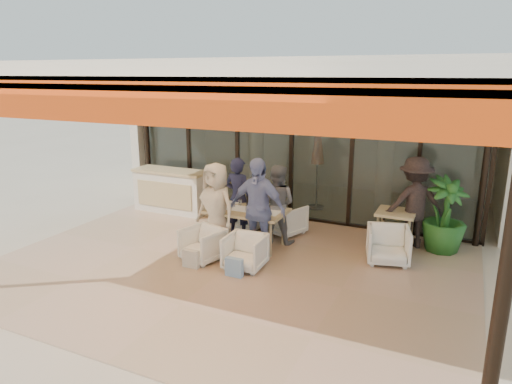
{
  "coord_description": "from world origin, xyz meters",
  "views": [
    {
      "loc": [
        3.51,
        -6.44,
        3.28
      ],
      "look_at": [
        0.1,
        0.9,
        1.15
      ],
      "focal_mm": 32.0,
      "sensor_mm": 36.0,
      "label": 1
    }
  ],
  "objects_px": {
    "diner_grey": "(276,204)",
    "diner_cream": "(216,208)",
    "dining_table": "(247,212)",
    "potted_palm": "(444,215)",
    "side_table": "(396,217)",
    "chair_far_right": "(285,218)",
    "chair_near_right": "(245,250)",
    "chair_near_left": "(203,243)",
    "diner_periwinkle": "(257,209)",
    "diner_navy": "(238,197)",
    "side_chair": "(388,243)",
    "host_counter": "(172,191)",
    "chair_far_left": "(249,215)",
    "standing_woman": "(414,203)"
  },
  "relations": [
    {
      "from": "diner_grey",
      "to": "diner_cream",
      "type": "bearing_deg",
      "value": 42.58
    },
    {
      "from": "dining_table",
      "to": "potted_palm",
      "type": "xyz_separation_m",
      "value": [
        3.44,
        1.29,
        0.03
      ]
    },
    {
      "from": "dining_table",
      "to": "diner_grey",
      "type": "bearing_deg",
      "value": 46.21
    },
    {
      "from": "diner_grey",
      "to": "side_table",
      "type": "relative_size",
      "value": 2.1
    },
    {
      "from": "chair_far_right",
      "to": "diner_cream",
      "type": "height_order",
      "value": "diner_cream"
    },
    {
      "from": "chair_near_right",
      "to": "side_table",
      "type": "height_order",
      "value": "side_table"
    },
    {
      "from": "chair_near_left",
      "to": "diner_periwinkle",
      "type": "height_order",
      "value": "diner_periwinkle"
    },
    {
      "from": "diner_navy",
      "to": "side_chair",
      "type": "height_order",
      "value": "diner_navy"
    },
    {
      "from": "side_table",
      "to": "chair_near_left",
      "type": "bearing_deg",
      "value": -146.03
    },
    {
      "from": "chair_near_right",
      "to": "potted_palm",
      "type": "distance_m",
      "value": 3.78
    },
    {
      "from": "host_counter",
      "to": "side_table",
      "type": "distance_m",
      "value": 5.24
    },
    {
      "from": "chair_far_right",
      "to": "diner_navy",
      "type": "bearing_deg",
      "value": 51.72
    },
    {
      "from": "diner_navy",
      "to": "diner_cream",
      "type": "distance_m",
      "value": 0.9
    },
    {
      "from": "side_chair",
      "to": "potted_palm",
      "type": "relative_size",
      "value": 0.51
    },
    {
      "from": "side_chair",
      "to": "host_counter",
      "type": "bearing_deg",
      "value": 155.76
    },
    {
      "from": "chair_far_left",
      "to": "side_table",
      "type": "relative_size",
      "value": 0.8
    },
    {
      "from": "chair_near_right",
      "to": "diner_cream",
      "type": "bearing_deg",
      "value": 147.09
    },
    {
      "from": "host_counter",
      "to": "side_chair",
      "type": "bearing_deg",
      "value": -10.1
    },
    {
      "from": "chair_near_left",
      "to": "side_table",
      "type": "bearing_deg",
      "value": 49.72
    },
    {
      "from": "standing_woman",
      "to": "potted_palm",
      "type": "xyz_separation_m",
      "value": [
        0.55,
        0.03,
        -0.17
      ]
    },
    {
      "from": "chair_far_right",
      "to": "side_chair",
      "type": "bearing_deg",
      "value": -174.83
    },
    {
      "from": "chair_near_left",
      "to": "diner_periwinkle",
      "type": "bearing_deg",
      "value": 46.52
    },
    {
      "from": "diner_navy",
      "to": "host_counter",
      "type": "bearing_deg",
      "value": -14.88
    },
    {
      "from": "chair_near_left",
      "to": "diner_periwinkle",
      "type": "relative_size",
      "value": 0.36
    },
    {
      "from": "dining_table",
      "to": "chair_far_left",
      "type": "relative_size",
      "value": 2.53
    },
    {
      "from": "standing_woman",
      "to": "potted_palm",
      "type": "bearing_deg",
      "value": 151.74
    },
    {
      "from": "diner_periwinkle",
      "to": "standing_woman",
      "type": "relative_size",
      "value": 1.05
    },
    {
      "from": "host_counter",
      "to": "chair_near_left",
      "type": "height_order",
      "value": "host_counter"
    },
    {
      "from": "chair_far_right",
      "to": "chair_near_right",
      "type": "relative_size",
      "value": 1.07
    },
    {
      "from": "diner_cream",
      "to": "diner_periwinkle",
      "type": "xyz_separation_m",
      "value": [
        0.84,
        0.0,
        0.08
      ]
    },
    {
      "from": "diner_cream",
      "to": "potted_palm",
      "type": "xyz_separation_m",
      "value": [
        3.85,
        1.75,
        -0.13
      ]
    },
    {
      "from": "diner_cream",
      "to": "standing_woman",
      "type": "bearing_deg",
      "value": 39.93
    },
    {
      "from": "chair_far_right",
      "to": "chair_near_left",
      "type": "bearing_deg",
      "value": 87.11
    },
    {
      "from": "diner_cream",
      "to": "side_chair",
      "type": "bearing_deg",
      "value": 26.96
    },
    {
      "from": "diner_navy",
      "to": "standing_woman",
      "type": "relative_size",
      "value": 0.93
    },
    {
      "from": "diner_navy",
      "to": "side_chair",
      "type": "relative_size",
      "value": 2.25
    },
    {
      "from": "diner_periwinkle",
      "to": "standing_woman",
      "type": "xyz_separation_m",
      "value": [
        2.46,
        1.72,
        -0.04
      ]
    },
    {
      "from": "potted_palm",
      "to": "dining_table",
      "type": "bearing_deg",
      "value": -159.43
    },
    {
      "from": "chair_near_left",
      "to": "side_chair",
      "type": "bearing_deg",
      "value": 38.79
    },
    {
      "from": "diner_grey",
      "to": "diner_periwinkle",
      "type": "bearing_deg",
      "value": 85.6
    },
    {
      "from": "chair_near_left",
      "to": "chair_near_right",
      "type": "height_order",
      "value": "chair_near_left"
    },
    {
      "from": "side_table",
      "to": "chair_far_right",
      "type": "bearing_deg",
      "value": -176.48
    },
    {
      "from": "diner_periwinkle",
      "to": "standing_woman",
      "type": "height_order",
      "value": "diner_periwinkle"
    },
    {
      "from": "dining_table",
      "to": "diner_cream",
      "type": "xyz_separation_m",
      "value": [
        -0.41,
        -0.46,
        0.16
      ]
    },
    {
      "from": "diner_periwinkle",
      "to": "potted_palm",
      "type": "xyz_separation_m",
      "value": [
        3.01,
        1.75,
        -0.21
      ]
    },
    {
      "from": "chair_far_left",
      "to": "potted_palm",
      "type": "bearing_deg",
      "value": -175.13
    },
    {
      "from": "chair_near_left",
      "to": "diner_navy",
      "type": "height_order",
      "value": "diner_navy"
    },
    {
      "from": "diner_cream",
      "to": "diner_periwinkle",
      "type": "bearing_deg",
      "value": 12.41
    },
    {
      "from": "side_table",
      "to": "side_chair",
      "type": "bearing_deg",
      "value": -90.0
    },
    {
      "from": "host_counter",
      "to": "side_chair",
      "type": "height_order",
      "value": "host_counter"
    }
  ]
}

